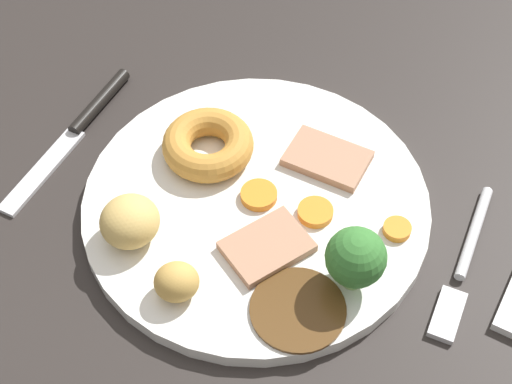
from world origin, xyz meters
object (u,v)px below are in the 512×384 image
(yorkshire_pudding, at_px, (208,145))
(meat_slice_main, at_px, (327,158))
(carrot_coin_back, at_px, (259,195))
(broccoli_floret, at_px, (356,258))
(roast_potato_right, at_px, (130,221))
(dinner_plate, at_px, (256,205))
(knife, at_px, (80,126))
(roast_potato_left, at_px, (177,282))
(carrot_coin_front, at_px, (397,229))
(carrot_coin_side, at_px, (315,212))
(fork, at_px, (464,265))
(meat_slice_under, at_px, (267,247))

(yorkshire_pudding, bearing_deg, meat_slice_main, -164.73)
(carrot_coin_back, relative_size, broccoli_floret, 0.54)
(roast_potato_right, bearing_deg, dinner_plate, -139.91)
(meat_slice_main, bearing_deg, yorkshire_pudding, 15.27)
(dinner_plate, bearing_deg, knife, -9.92)
(roast_potato_left, distance_m, roast_potato_right, 0.07)
(yorkshire_pudding, relative_size, carrot_coin_back, 2.59)
(meat_slice_main, height_order, broccoli_floret, broccoli_floret)
(meat_slice_main, distance_m, carrot_coin_back, 0.07)
(roast_potato_left, height_order, carrot_coin_front, roast_potato_left)
(carrot_coin_side, relative_size, broccoli_floret, 0.52)
(knife, bearing_deg, roast_potato_left, 56.27)
(roast_potato_right, height_order, carrot_coin_back, roast_potato_right)
(fork, bearing_deg, carrot_coin_back, -86.44)
(meat_slice_under, distance_m, knife, 0.22)
(roast_potato_right, distance_m, carrot_coin_back, 0.11)
(dinner_plate, relative_size, broccoli_floret, 5.14)
(carrot_coin_front, xyz_separation_m, carrot_coin_back, (0.12, 0.01, 0.00))
(roast_potato_left, distance_m, knife, 0.21)
(broccoli_floret, bearing_deg, roast_potato_left, 24.08)
(meat_slice_under, bearing_deg, carrot_coin_back, -63.28)
(meat_slice_main, bearing_deg, dinner_plate, 54.01)
(meat_slice_under, bearing_deg, roast_potato_left, 49.83)
(dinner_plate, distance_m, carrot_coin_front, 0.12)
(roast_potato_left, bearing_deg, fork, -152.25)
(meat_slice_under, bearing_deg, broccoli_floret, 175.52)
(roast_potato_left, height_order, broccoli_floret, broccoli_floret)
(carrot_coin_back, distance_m, fork, 0.17)
(meat_slice_main, bearing_deg, carrot_coin_front, 144.79)
(carrot_coin_back, height_order, broccoli_floret, broccoli_floret)
(carrot_coin_front, bearing_deg, meat_slice_under, 29.26)
(yorkshire_pudding, bearing_deg, broccoli_floret, 151.46)
(meat_slice_main, relative_size, yorkshire_pudding, 0.87)
(meat_slice_under, relative_size, carrot_coin_side, 2.22)
(meat_slice_main, xyz_separation_m, carrot_coin_front, (-0.07, 0.05, -0.00))
(dinner_plate, bearing_deg, carrot_coin_back, -120.06)
(dinner_plate, xyz_separation_m, carrot_coin_front, (-0.12, -0.01, 0.01))
(dinner_plate, distance_m, fork, 0.17)
(meat_slice_under, bearing_deg, roast_potato_right, 12.70)
(meat_slice_under, height_order, broccoli_floret, broccoli_floret)
(dinner_plate, distance_m, broccoli_floret, 0.11)
(roast_potato_left, bearing_deg, carrot_coin_back, -104.22)
(roast_potato_right, distance_m, carrot_coin_front, 0.21)
(roast_potato_right, relative_size, carrot_coin_back, 1.57)
(meat_slice_main, relative_size, roast_potato_right, 1.43)
(broccoli_floret, bearing_deg, roast_potato_right, 5.90)
(meat_slice_under, xyz_separation_m, broccoli_floret, (-0.07, 0.01, 0.03))
(carrot_coin_front, xyz_separation_m, knife, (0.30, -0.02, -0.01))
(broccoli_floret, bearing_deg, dinner_plate, -27.34)
(knife, bearing_deg, fork, 92.17)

